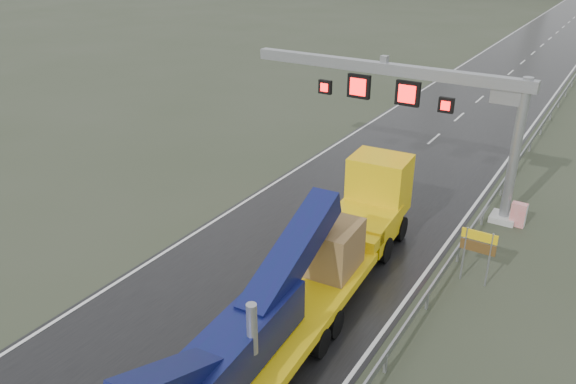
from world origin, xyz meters
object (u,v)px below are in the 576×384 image
Objects in this scene: exit_sign_pair at (478,247)px; striped_barrier at (518,215)px; heavy_haul_truck at (312,270)px; sign_gantry at (421,97)px.

exit_sign_pair is 2.00× the size of striped_barrier.
exit_sign_pair is at bearing 44.14° from heavy_haul_truck.
sign_gantry reaches higher than striped_barrier.
sign_gantry is 12.35× the size of striped_barrier.
sign_gantry is 7.43m from striped_barrier.
heavy_haul_truck is at bearing -112.34° from striped_barrier.
heavy_haul_truck is (0.34, -11.43, -3.81)m from sign_gantry.
striped_barrier is at bearing 61.57° from heavy_haul_truck.
heavy_haul_truck is at bearing -131.94° from exit_sign_pair.
sign_gantry is 0.75× the size of heavy_haul_truck.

